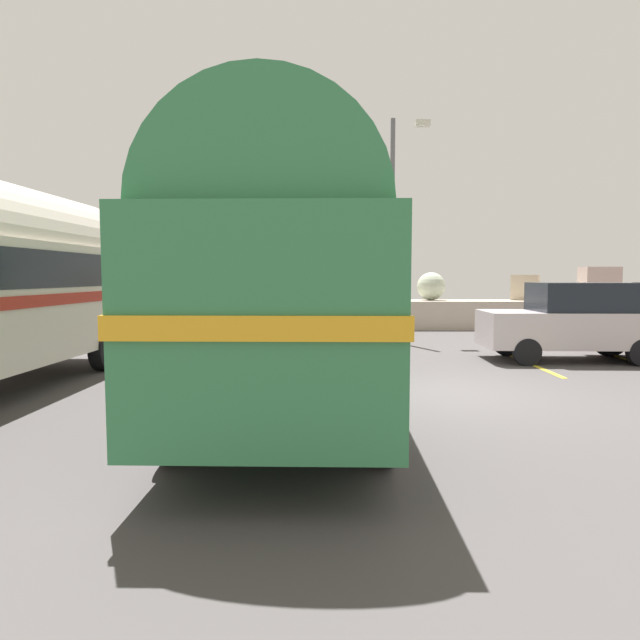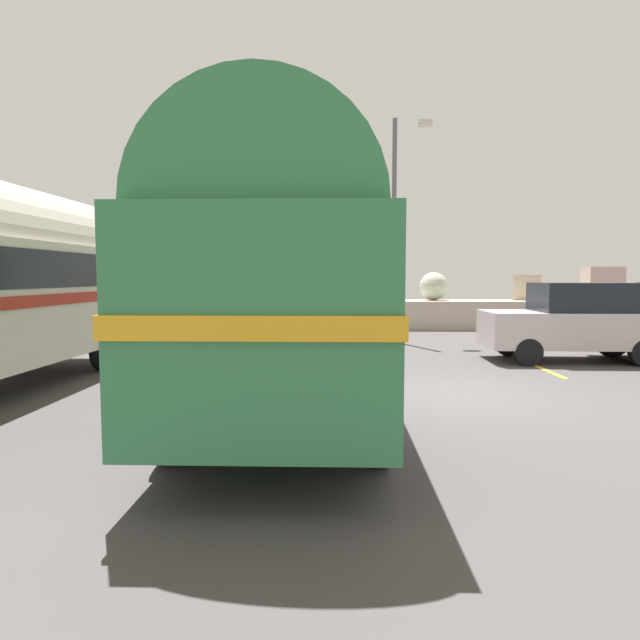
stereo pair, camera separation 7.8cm
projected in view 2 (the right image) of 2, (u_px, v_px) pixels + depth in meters
ground at (437, 393)px, 9.52m from camera, size 32.00×26.00×0.02m
breakwater at (374, 311)px, 21.24m from camera, size 31.36×2.23×2.46m
vintage_coach at (293, 275)px, 8.44m from camera, size 2.59×8.63×3.70m
parked_car_nearest at (576, 321)px, 13.01m from camera, size 4.14×1.81×1.86m
lamp_post at (398, 218)px, 16.64m from camera, size 1.20×0.34×6.73m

